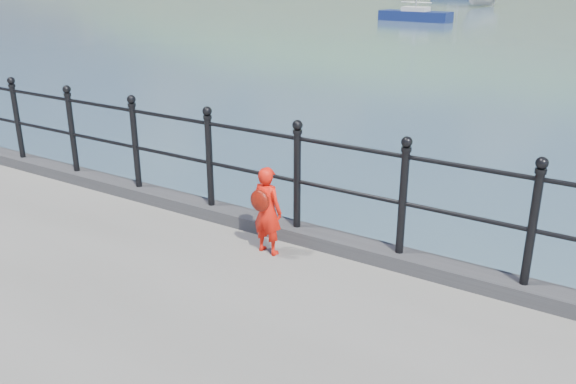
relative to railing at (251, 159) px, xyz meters
The scene contains 5 objects.
ground 1.83m from the railing, 90.00° to the left, with size 600.00×600.00×0.00m, color #2D4251.
kerb 0.75m from the railing, 140.53° to the right, with size 60.00×0.30×0.15m, color #28282B.
railing is the anchor object (origin of this frame).
child 0.77m from the railing, 41.58° to the right, with size 0.36×0.31×0.94m.
sailboat_port 40.10m from the railing, 108.49° to the left, with size 5.17×1.82×7.55m.
Camera 1 is at (3.79, -5.39, 3.85)m, focal length 38.00 mm.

